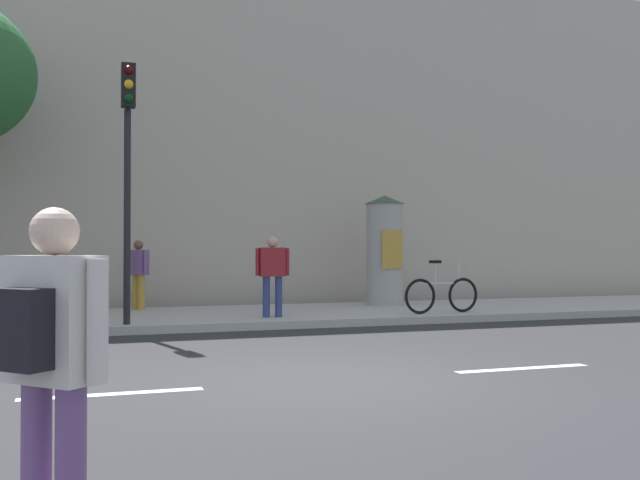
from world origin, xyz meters
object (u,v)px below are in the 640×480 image
at_px(traffic_light, 128,151).
at_px(poster_column, 385,249).
at_px(bicycle_leaning, 442,294).
at_px(pedestrian_in_light_jacket, 138,269).
at_px(pedestrian_in_red_top, 272,269).
at_px(pedestrian_with_backpack, 50,350).

distance_m(traffic_light, poster_column, 6.79).
relative_size(traffic_light, bicycle_leaning, 2.56).
distance_m(pedestrian_in_light_jacket, pedestrian_in_red_top, 3.44).
bearing_deg(bicycle_leaning, traffic_light, -176.96).
height_order(traffic_light, bicycle_leaning, traffic_light).
bearing_deg(pedestrian_in_red_top, poster_column, 31.87).
bearing_deg(poster_column, pedestrian_in_red_top, -148.13).
bearing_deg(traffic_light, poster_column, 23.67).
bearing_deg(traffic_light, pedestrian_with_backpack, -95.27).
bearing_deg(pedestrian_with_backpack, pedestrian_in_red_top, 69.70).
bearing_deg(traffic_light, pedestrian_in_light_jacket, 82.66).
bearing_deg(pedestrian_with_backpack, bicycle_leaning, 52.95).
height_order(pedestrian_with_backpack, pedestrian_in_red_top, pedestrian_in_red_top).
relative_size(traffic_light, pedestrian_in_red_top, 2.89).
distance_m(pedestrian_with_backpack, pedestrian_in_light_jacket, 12.29).
bearing_deg(traffic_light, bicycle_leaning, 3.04).
distance_m(pedestrian_in_light_jacket, bicycle_leaning, 6.53).
bearing_deg(poster_column, pedestrian_in_light_jacket, 175.09).
bearing_deg(pedestrian_in_red_top, traffic_light, -167.56).
distance_m(pedestrian_with_backpack, bicycle_leaning, 11.84).
xyz_separation_m(poster_column, pedestrian_in_light_jacket, (-5.62, 0.48, -0.43)).
height_order(traffic_light, pedestrian_with_backpack, traffic_light).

